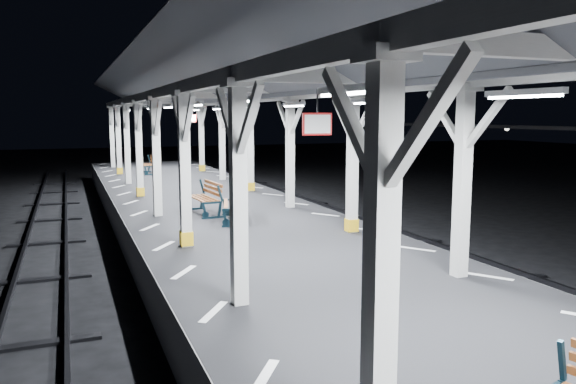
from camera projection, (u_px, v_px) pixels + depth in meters
ground at (308, 309)px, 11.10m from camera, size 120.00×120.00×0.00m
platform at (309, 284)px, 11.04m from camera, size 6.00×50.00×1.00m
hazard_stripes_left at (184, 272)px, 10.08m from camera, size 1.00×48.00×0.01m
hazard_stripes_right at (415, 249)px, 11.86m from camera, size 1.00×48.00×0.01m
track_left at (32, 342)px, 9.28m from camera, size 2.20×60.00×0.16m
track_right at (507, 278)px, 12.91m from camera, size 2.20×60.00×0.16m
canopy at (310, 75)px, 10.47m from camera, size 5.40×49.00×4.65m
bench_mid at (238, 202)px, 14.94m from camera, size 1.08×1.86×0.95m
bench_far at (207, 197)px, 16.04m from camera, size 0.76×1.74×0.92m
bench_extra at (149, 164)px, 27.21m from camera, size 0.64×1.60×0.86m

